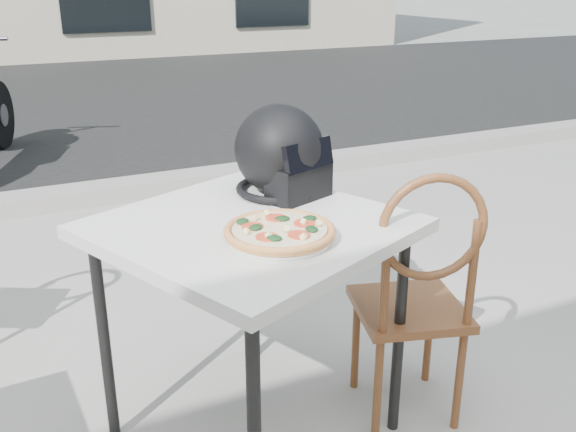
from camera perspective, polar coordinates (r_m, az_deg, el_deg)
name	(u,v)px	position (r m, az deg, el deg)	size (l,w,h in m)	color
street_asphalt	(34,104)	(8.53, -21.61, 9.23)	(30.00, 8.00, 0.00)	black
curb	(90,194)	(4.64, -17.21, 1.85)	(30.00, 0.25, 0.12)	gray
cafe_table_main	(251,243)	(1.97, -3.27, -2.44)	(1.07, 1.07, 0.78)	silver
plate	(280,238)	(1.80, -0.75, -1.96)	(0.38, 0.38, 0.02)	silver
pizza	(280,231)	(1.79, -0.75, -1.30)	(0.37, 0.37, 0.04)	#D68E4E
helmet	(281,155)	(2.16, -0.61, 5.45)	(0.38, 0.39, 0.31)	black
cafe_chair_main	(418,287)	(2.17, 11.47, -6.17)	(0.44, 0.44, 0.94)	brown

